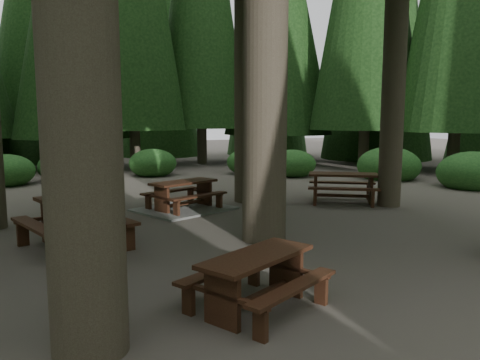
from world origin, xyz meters
name	(u,v)px	position (x,y,z in m)	size (l,w,h in m)	color
ground	(230,247)	(0.00, 0.00, 0.00)	(80.00, 80.00, 0.00)	#544D44
picnic_table_b	(74,217)	(-2.60, 1.09, 0.57)	(2.12, 2.37, 0.86)	#361810
picnic_table_c	(184,200)	(0.27, 3.68, 0.25)	(2.74, 2.52, 0.75)	gray
picnic_table_d	(343,183)	(4.68, 2.95, 0.54)	(2.42, 2.32, 0.82)	#361810
picnic_table_e	(257,273)	(-0.80, -2.74, 0.46)	(2.03, 1.89, 0.70)	#361810
shrub_ring	(248,215)	(0.70, 0.75, 0.40)	(23.86, 24.64, 1.49)	#1C521C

